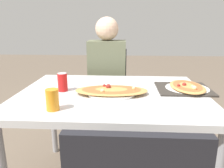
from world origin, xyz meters
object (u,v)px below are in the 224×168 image
object	(u,v)px
soda_can	(63,82)
dining_table	(112,102)
drink_glass	(52,100)
pizza_second	(187,87)
chair_far_seated	(108,89)
person_seated	(107,71)
pizza_main	(112,91)

from	to	relation	value
soda_can	dining_table	bearing A→B (deg)	-1.52
dining_table	drink_glass	bearing A→B (deg)	-131.64
soda_can	pizza_second	size ratio (longest dim) A/B	0.34
chair_far_seated	person_seated	size ratio (longest dim) A/B	0.74
person_seated	pizza_main	distance (m)	0.74
soda_can	pizza_second	xyz separation A→B (m)	(0.86, 0.08, -0.04)
drink_glass	pizza_second	xyz separation A→B (m)	(0.82, 0.42, -0.04)
dining_table	drink_glass	xyz separation A→B (m)	(-0.30, -0.33, 0.13)
pizza_main	pizza_second	bearing A→B (deg)	13.28
person_seated	drink_glass	size ratio (longest dim) A/B	10.88
chair_far_seated	soda_can	world-z (taller)	chair_far_seated
person_seated	soda_can	xyz separation A→B (m)	(-0.25, -0.69, 0.07)
chair_far_seated	drink_glass	size ratio (longest dim) A/B	8.09
dining_table	chair_far_seated	xyz separation A→B (m)	(-0.09, 0.81, -0.16)
person_seated	pizza_main	size ratio (longest dim) A/B	2.60
dining_table	pizza_second	distance (m)	0.54
dining_table	drink_glass	world-z (taller)	drink_glass
chair_far_seated	drink_glass	bearing A→B (deg)	79.69
pizza_main	dining_table	bearing A→B (deg)	96.81
dining_table	soda_can	bearing A→B (deg)	178.48
dining_table	chair_far_seated	bearing A→B (deg)	96.16
pizza_main	soda_can	size ratio (longest dim) A/B	3.88
soda_can	person_seated	bearing A→B (deg)	70.06
chair_far_seated	person_seated	distance (m)	0.25
pizza_main	soda_can	xyz separation A→B (m)	(-0.34, 0.05, 0.04)
person_seated	pizza_main	bearing A→B (deg)	97.18
drink_glass	dining_table	bearing A→B (deg)	48.36
chair_far_seated	pizza_second	size ratio (longest dim) A/B	2.56
dining_table	pizza_main	distance (m)	0.10
drink_glass	pizza_second	world-z (taller)	drink_glass
chair_far_seated	soda_can	size ratio (longest dim) A/B	7.48
pizza_second	pizza_main	bearing A→B (deg)	-166.72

